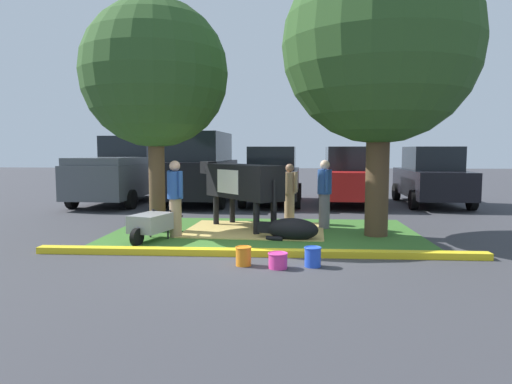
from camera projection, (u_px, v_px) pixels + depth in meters
The scene contains 20 objects.
ground_plane at pixel (244, 254), 8.54m from camera, with size 80.00×80.00×0.00m, color #38383D.
grass_island at pixel (264, 233), 10.66m from camera, with size 6.98×4.26×0.02m, color #386B28.
curb_yellow at pixel (258, 253), 8.39m from camera, with size 8.18×0.24×0.12m, color yellow.
hay_bedding at pixel (255, 230), 10.95m from camera, with size 3.20×2.40×0.04m, color tan.
shade_tree_left at pixel (155, 75), 10.54m from camera, with size 3.35×3.35×5.31m.
shade_tree_right at pixel (380, 46), 9.91m from camera, with size 4.21×4.21×6.25m.
cow_holstein at pixel (241, 182), 11.15m from camera, with size 2.31×2.64×1.60m.
calf_lying at pixel (291, 229), 9.79m from camera, with size 1.33×0.68×0.48m.
person_handler at pixel (175, 196), 10.03m from camera, with size 0.40×0.40×1.69m.
person_visitor_near at pixel (290, 192), 11.98m from camera, with size 0.41×0.40×1.55m.
person_visitor_far at pixel (325, 192), 11.18m from camera, with size 0.34×0.52×1.67m.
wheelbarrow at pixel (150, 223), 9.65m from camera, with size 0.92×1.61×0.63m.
bucket_orange at pixel (243, 256), 7.67m from camera, with size 0.28×0.28×0.32m.
bucket_pink at pixel (278, 260), 7.50m from camera, with size 0.33×0.33×0.26m.
bucket_blue at pixel (313, 256), 7.61m from camera, with size 0.29×0.29×0.33m.
pickup_truck_maroon at pixel (123, 172), 16.80m from camera, with size 2.38×5.47×2.42m.
suv_black at pixel (201, 168), 16.38m from camera, with size 2.26×4.67×2.52m.
sedan_blue at pixel (273, 176), 16.46m from camera, with size 2.16×4.47×2.02m.
sedan_red at pixel (349, 176), 16.21m from camera, with size 2.16×4.47×2.02m.
sedan_silver at pixel (431, 177), 16.10m from camera, with size 2.16×4.47×2.02m.
Camera 1 is at (0.77, -8.37, 1.92)m, focal length 32.54 mm.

